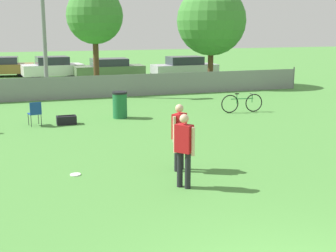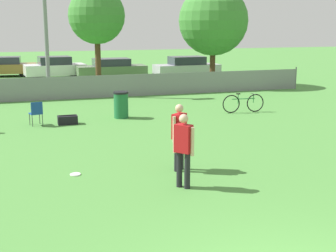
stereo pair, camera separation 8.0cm
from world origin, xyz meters
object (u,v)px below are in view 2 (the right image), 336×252
at_px(player_thrower_red, 183,146).
at_px(parked_car_tan, 4,67).
at_px(tree_far_right, 213,21).
at_px(folding_chair_sideline, 36,112).
at_px(gear_bag_sideline, 68,120).
at_px(parked_car_silver, 187,68).
at_px(bicycle_sideline, 243,103).
at_px(frisbee_disc, 75,174).
at_px(parked_car_white, 55,67).
at_px(tree_near_pole, 97,16).
at_px(player_defender_red, 179,133).
at_px(parked_car_olive, 111,68).
at_px(trash_bin, 121,105).

relative_size(player_thrower_red, parked_car_tan, 0.37).
xyz_separation_m(tree_far_right, parked_car_tan, (-11.78, 9.11, -3.06)).
relative_size(tree_far_right, folding_chair_sideline, 6.63).
xyz_separation_m(gear_bag_sideline, parked_car_silver, (9.27, 12.92, 0.52)).
bearing_deg(parked_car_silver, player_thrower_red, -111.93).
height_order(bicycle_sideline, parked_car_silver, parked_car_silver).
relative_size(frisbee_disc, parked_car_white, 0.06).
relative_size(tree_far_right, parked_car_white, 1.40).
bearing_deg(parked_car_white, gear_bag_sideline, -97.81).
height_order(folding_chair_sideline, parked_car_white, parked_car_white).
bearing_deg(parked_car_tan, folding_chair_sideline, -81.07).
xyz_separation_m(tree_near_pole, player_defender_red, (-0.71, -16.20, -3.05)).
xyz_separation_m(parked_car_olive, parked_car_silver, (4.96, -0.98, 0.01)).
relative_size(trash_bin, parked_car_tan, 0.23).
bearing_deg(bicycle_sideline, tree_near_pole, 117.93).
height_order(tree_far_right, player_defender_red, tree_far_right).
height_order(frisbee_disc, parked_car_white, parked_car_white).
relative_size(player_defender_red, bicycle_sideline, 0.92).
bearing_deg(player_defender_red, player_thrower_red, -143.93).
bearing_deg(player_thrower_red, parked_car_white, 143.52).
xyz_separation_m(player_defender_red, folding_chair_sideline, (-3.14, 6.46, -0.45)).
height_order(player_defender_red, bicycle_sideline, player_defender_red).
relative_size(player_thrower_red, folding_chair_sideline, 1.92).
distance_m(tree_near_pole, parked_car_white, 6.86).
distance_m(folding_chair_sideline, bicycle_sideline, 8.18).
bearing_deg(parked_car_white, player_defender_red, -91.58).
height_order(player_thrower_red, gear_bag_sideline, player_thrower_red).
relative_size(trash_bin, parked_car_silver, 0.23).
bearing_deg(tree_near_pole, frisbee_disc, -101.47).
bearing_deg(gear_bag_sideline, tree_near_pole, 74.26).
height_order(player_thrower_red, folding_chair_sideline, player_thrower_red).
height_order(player_defender_red, frisbee_disc, player_defender_red).
bearing_deg(gear_bag_sideline, player_thrower_red, -77.10).
distance_m(parked_car_white, parked_car_silver, 8.89).
xyz_separation_m(trash_bin, parked_car_tan, (-4.65, 16.98, 0.16)).
bearing_deg(tree_far_right, player_defender_red, -115.83).
xyz_separation_m(gear_bag_sideline, parked_car_olive, (4.31, 13.90, 0.51)).
bearing_deg(tree_near_pole, parked_car_white, 109.52).
xyz_separation_m(tree_far_right, parked_car_white, (-8.46, 7.07, -3.04)).
height_order(player_defender_red, parked_car_olive, player_defender_red).
distance_m(frisbee_disc, bicycle_sideline, 9.73).
xyz_separation_m(bicycle_sideline, parked_car_olive, (-2.79, 13.73, 0.28)).
bearing_deg(gear_bag_sideline, tree_far_right, 42.41).
height_order(player_defender_red, parked_car_silver, player_defender_red).
bearing_deg(frisbee_disc, tree_near_pole, 78.53).
bearing_deg(player_thrower_red, trash_bin, 138.59).
bearing_deg(gear_bag_sideline, parked_car_silver, 54.33).
bearing_deg(player_defender_red, frisbee_disc, 131.77).
bearing_deg(tree_near_pole, tree_far_right, -12.29).
bearing_deg(tree_far_right, player_thrower_red, -115.04).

